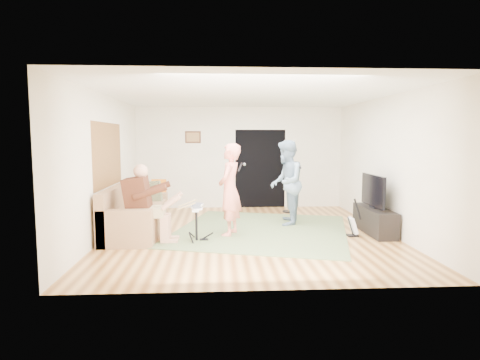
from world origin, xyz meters
name	(u,v)px	position (x,y,z in m)	size (l,w,h in m)	color
floor	(249,233)	(0.00, 0.00, 0.00)	(6.00, 6.00, 0.00)	brown
walls	(249,165)	(0.00, 0.00, 1.35)	(5.50, 6.00, 2.70)	silver
ceiling	(249,95)	(0.00, 0.00, 2.70)	(6.00, 6.00, 0.00)	white
window_blinds	(108,155)	(-2.74, 0.20, 1.55)	(2.05, 2.05, 0.00)	brown
doorway	(260,169)	(0.55, 2.99, 1.05)	(2.10, 2.10, 0.00)	black
picture_frame	(193,137)	(-1.25, 2.99, 1.90)	(0.42, 0.03, 0.32)	#3F2314
area_rug	(261,230)	(0.28, 0.23, 0.01)	(3.34, 3.56, 0.02)	#586B41
sofa	(132,218)	(-2.30, 0.12, 0.31)	(0.95, 2.31, 0.94)	#926C49
drummer	(148,212)	(-1.86, -0.53, 0.55)	(0.92, 0.51, 1.41)	#4B2415
drum_kit	(196,225)	(-1.00, -0.53, 0.29)	(0.36, 0.65, 0.67)	black
singer	(230,190)	(-0.38, -0.12, 0.89)	(0.65, 0.42, 1.77)	#F9826C
microphone	(240,167)	(-0.18, -0.12, 1.32)	(0.06, 0.06, 0.24)	black
guitarist	(286,183)	(0.87, 0.77, 0.92)	(0.89, 0.69, 1.83)	#718CA6
guitar_held	(296,167)	(1.07, 0.77, 1.25)	(0.12, 0.60, 0.26)	white
guitar_spare	(353,226)	(1.98, -0.36, 0.21)	(0.26, 0.24, 0.73)	black
torchiere_lamp	(289,163)	(1.20, 2.21, 1.25)	(0.32, 0.32, 1.82)	black
dining_chair	(158,203)	(-2.05, 1.91, 0.31)	(0.40, 0.42, 0.88)	beige
tv_cabinet	(375,220)	(2.50, -0.11, 0.25)	(0.40, 1.40, 0.50)	black
television	(373,190)	(2.45, -0.11, 0.85)	(0.06, 1.06, 0.62)	black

